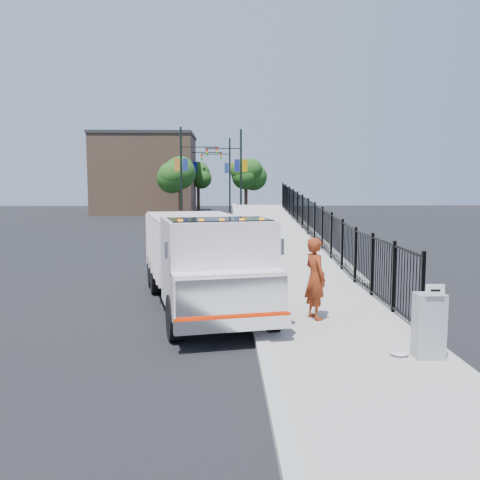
{
  "coord_description": "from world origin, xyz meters",
  "views": [
    {
      "loc": [
        -0.81,
        -13.4,
        3.51
      ],
      "look_at": [
        -0.34,
        2.0,
        1.78
      ],
      "focal_mm": 40.0,
      "sensor_mm": 36.0,
      "label": 1
    }
  ],
  "objects": [
    {
      "name": "ground",
      "position": [
        0.0,
        0.0,
        0.0
      ],
      "size": [
        120.0,
        120.0,
        0.0
      ],
      "primitive_type": "plane",
      "color": "black",
      "rests_on": "ground"
    },
    {
      "name": "tree_0",
      "position": [
        -4.75,
        35.59,
        3.97
      ],
      "size": [
        3.07,
        3.07,
        5.53
      ],
      "color": "#382314",
      "rests_on": "ground"
    },
    {
      "name": "light_pole_0",
      "position": [
        -4.13,
        32.83,
        4.36
      ],
      "size": [
        3.77,
        0.22,
        8.0
      ],
      "color": "black",
      "rests_on": "ground"
    },
    {
      "name": "iron_fence",
      "position": [
        3.55,
        12.0,
        0.9
      ],
      "size": [
        0.1,
        28.0,
        1.8
      ],
      "primitive_type": "cube",
      "color": "black",
      "rests_on": "ground"
    },
    {
      "name": "debris",
      "position": [
        2.59,
        -3.44,
        0.17
      ],
      "size": [
        0.36,
        0.36,
        0.09
      ],
      "primitive_type": "ellipsoid",
      "color": "silver",
      "rests_on": "sidewalk"
    },
    {
      "name": "tree_1",
      "position": [
        1.51,
        41.96,
        3.94
      ],
      "size": [
        2.6,
        2.6,
        5.3
      ],
      "color": "#382314",
      "rests_on": "ground"
    },
    {
      "name": "arrow_sign",
      "position": [
        3.1,
        -3.8,
        1.48
      ],
      "size": [
        0.35,
        0.04,
        0.22
      ],
      "primitive_type": "cube",
      "color": "white",
      "rests_on": "utility_cabinet"
    },
    {
      "name": "light_pole_3",
      "position": [
        -0.43,
        45.15,
        4.36
      ],
      "size": [
        3.77,
        0.22,
        8.0
      ],
      "color": "black",
      "rests_on": "ground"
    },
    {
      "name": "building",
      "position": [
        -9.0,
        44.0,
        4.0
      ],
      "size": [
        10.0,
        10.0,
        8.0
      ],
      "primitive_type": "cube",
      "color": "#8C664C",
      "rests_on": "ground"
    },
    {
      "name": "utility_cabinet",
      "position": [
        3.1,
        -3.58,
        0.75
      ],
      "size": [
        0.55,
        0.4,
        1.25
      ],
      "primitive_type": "cube",
      "color": "gray",
      "rests_on": "sidewalk"
    },
    {
      "name": "ramp",
      "position": [
        2.12,
        16.0,
        0.0
      ],
      "size": [
        3.95,
        24.06,
        3.19
      ],
      "primitive_type": "cube",
      "rotation": [
        0.06,
        0.0,
        0.0
      ],
      "color": "#9E998E",
      "rests_on": "ground"
    },
    {
      "name": "sidewalk",
      "position": [
        1.93,
        -2.0,
        0.06
      ],
      "size": [
        3.55,
        12.0,
        0.12
      ],
      "primitive_type": "cube",
      "color": "#9E998E",
      "rests_on": "ground"
    },
    {
      "name": "truck",
      "position": [
        -1.38,
        0.92,
        1.5
      ],
      "size": [
        4.01,
        8.1,
        2.66
      ],
      "rotation": [
        0.0,
        0.0,
        0.21
      ],
      "color": "black",
      "rests_on": "ground"
    },
    {
      "name": "worker",
      "position": [
        1.42,
        -0.63,
        1.12
      ],
      "size": [
        0.71,
        0.85,
        2.0
      ],
      "primitive_type": "imported",
      "rotation": [
        0.0,
        0.0,
        1.93
      ],
      "color": "maroon",
      "rests_on": "sidewalk"
    },
    {
      "name": "light_pole_2",
      "position": [
        -3.81,
        41.75,
        4.36
      ],
      "size": [
        3.77,
        0.22,
        8.0
      ],
      "color": "black",
      "rests_on": "ground"
    },
    {
      "name": "curb",
      "position": [
        0.0,
        -2.0,
        0.08
      ],
      "size": [
        0.3,
        12.0,
        0.16
      ],
      "primitive_type": "cube",
      "color": "#ADAAA3",
      "rests_on": "ground"
    },
    {
      "name": "tree_2",
      "position": [
        -3.64,
        46.84,
        3.95
      ],
      "size": [
        2.64,
        2.64,
        5.32
      ],
      "color": "#382314",
      "rests_on": "ground"
    },
    {
      "name": "light_pole_1",
      "position": [
        0.45,
        34.82,
        4.36
      ],
      "size": [
        3.78,
        0.22,
        8.0
      ],
      "color": "black",
      "rests_on": "ground"
    }
  ]
}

